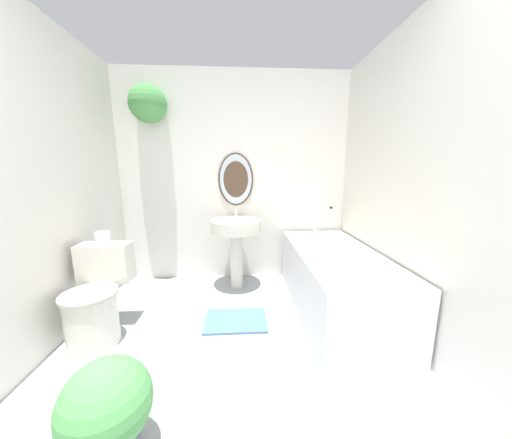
% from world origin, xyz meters
% --- Properties ---
extents(wall_back, '(2.74, 0.39, 2.40)m').
position_xyz_m(wall_back, '(-0.12, 2.69, 1.31)').
color(wall_back, silver).
rests_on(wall_back, ground_plane).
extents(wall_left, '(0.06, 2.80, 2.40)m').
position_xyz_m(wall_left, '(-1.34, 1.34, 1.20)').
color(wall_left, silver).
rests_on(wall_left, ground_plane).
extents(wall_right, '(0.06, 2.80, 2.40)m').
position_xyz_m(wall_right, '(1.34, 1.34, 1.20)').
color(wall_right, silver).
rests_on(wall_right, ground_plane).
extents(toilet, '(0.40, 0.56, 0.71)m').
position_xyz_m(toilet, '(-1.05, 1.53, 0.31)').
color(toilet, beige).
rests_on(toilet, ground_plane).
extents(pedestal_sink, '(0.55, 0.55, 0.87)m').
position_xyz_m(pedestal_sink, '(0.02, 2.36, 0.62)').
color(pedestal_sink, beige).
rests_on(pedestal_sink, ground_plane).
extents(bathtub, '(0.71, 1.61, 0.65)m').
position_xyz_m(bathtub, '(0.94, 1.82, 0.30)').
color(bathtub, silver).
rests_on(bathtub, ground_plane).
extents(shampoo_bottle, '(0.06, 0.06, 0.23)m').
position_xyz_m(shampoo_bottle, '(1.12, 2.52, 0.76)').
color(shampoo_bottle, white).
rests_on(shampoo_bottle, bathtub).
extents(potted_plant, '(0.38, 0.38, 0.50)m').
position_xyz_m(potted_plant, '(-0.52, 0.61, 0.28)').
color(potted_plant, '#47474C').
rests_on(potted_plant, ground_plane).
extents(bath_mat, '(0.54, 0.37, 0.02)m').
position_xyz_m(bath_mat, '(0.02, 1.67, 0.01)').
color(bath_mat, '#4C7093').
rests_on(bath_mat, ground_plane).
extents(toilet_paper_roll, '(0.11, 0.11, 0.10)m').
position_xyz_m(toilet_paper_roll, '(-1.05, 1.72, 0.76)').
color(toilet_paper_roll, white).
rests_on(toilet_paper_roll, toilet).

